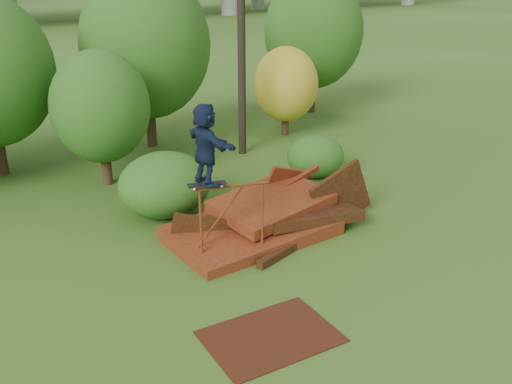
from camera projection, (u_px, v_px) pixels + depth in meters
ground at (337, 278)px, 12.71m from camera, size 240.00×240.00×0.00m
scrap_pile at (269, 219)px, 14.76m from camera, size 5.70×2.91×2.03m
grind_rail at (232, 211)px, 13.02m from camera, size 1.68×0.63×1.90m
skateboard at (207, 184)px, 12.61m from camera, size 0.89×0.50×0.09m
skater at (206, 144)px, 12.26m from camera, size 0.56×1.69×1.81m
flat_plate at (270, 336)px, 10.69m from camera, size 2.55×1.93×0.03m
tree_2 at (100, 107)px, 17.21m from camera, size 2.99×2.99×4.22m
tree_3 at (145, 45)px, 20.53m from camera, size 4.69×4.69×6.51m
tree_4 at (286, 84)px, 22.57m from camera, size 2.57×2.57×3.55m
tree_5 at (313, 31)px, 25.57m from camera, size 4.45×4.45×6.25m
shrub_left at (165, 185)px, 15.60m from camera, size 2.57×2.37×1.78m
shrub_right at (316, 156)px, 18.54m from camera, size 1.93×1.77×1.37m
utility_pole at (241, 16)px, 19.28m from camera, size 1.40×0.28×9.55m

